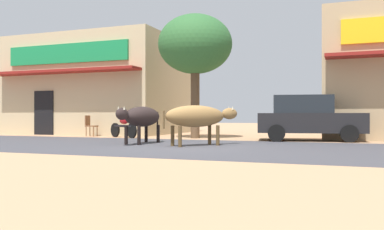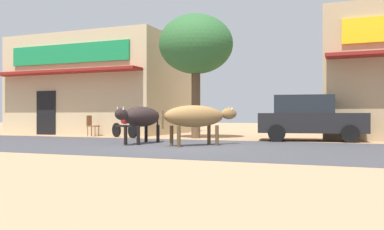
% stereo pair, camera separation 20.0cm
% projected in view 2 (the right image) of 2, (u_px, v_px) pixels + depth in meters
% --- Properties ---
extents(ground, '(80.00, 80.00, 0.00)m').
position_uv_depth(ground, '(179.00, 146.00, 12.08)').
color(ground, tan).
extents(asphalt_road, '(72.00, 6.69, 0.00)m').
position_uv_depth(asphalt_road, '(179.00, 146.00, 12.08)').
color(asphalt_road, '#46454B').
rests_on(asphalt_road, ground).
extents(storefront_left_cafe, '(8.20, 6.39, 4.89)m').
position_uv_depth(storefront_left_cafe, '(102.00, 87.00, 21.78)').
color(storefront_left_cafe, '#C7B287').
rests_on(storefront_left_cafe, ground).
extents(roadside_tree, '(3.00, 3.00, 5.00)m').
position_uv_depth(roadside_tree, '(196.00, 45.00, 16.58)').
color(roadside_tree, brown).
rests_on(roadside_tree, ground).
extents(parked_hatchback_car, '(3.96, 2.42, 1.64)m').
position_uv_depth(parked_hatchback_car, '(308.00, 118.00, 14.88)').
color(parked_hatchback_car, black).
rests_on(parked_hatchback_car, ground).
extents(parked_motorcycle, '(1.69, 0.90, 1.05)m').
position_uv_depth(parked_motorcycle, '(125.00, 126.00, 17.03)').
color(parked_motorcycle, black).
rests_on(parked_motorcycle, ground).
extents(cow_near_brown, '(0.72, 2.59, 1.20)m').
position_uv_depth(cow_near_brown, '(141.00, 117.00, 13.28)').
color(cow_near_brown, '#2B211F').
rests_on(cow_near_brown, ground).
extents(cow_far_dark, '(1.95, 2.29, 1.22)m').
position_uv_depth(cow_far_dark, '(197.00, 117.00, 12.37)').
color(cow_far_dark, olive).
rests_on(cow_far_dark, ground).
extents(cafe_chair_near_tree, '(0.49, 0.49, 0.92)m').
position_uv_depth(cafe_chair_near_tree, '(92.00, 125.00, 18.23)').
color(cafe_chair_near_tree, brown).
rests_on(cafe_chair_near_tree, ground).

